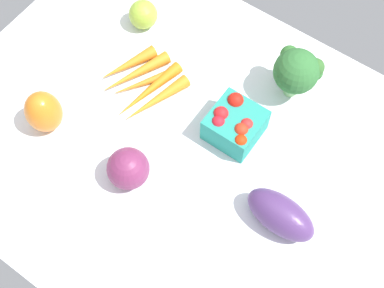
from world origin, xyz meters
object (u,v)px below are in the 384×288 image
Objects in this scene: red_onion_center at (128,169)px; broccoli_head at (297,71)px; bell_pepper_orange at (44,112)px; eggplant at (280,215)px; heirloom_tomato_green at (143,14)px; berry_basket at (235,124)px; carrot_bunch at (142,83)px.

broccoli_head reaches higher than red_onion_center.
bell_pepper_orange is at bearing 44.27° from broccoli_head.
eggplant reaches higher than heirloom_tomato_green.
eggplant is 29.22cm from broccoli_head.
berry_basket is 0.81× the size of broccoli_head.
bell_pepper_orange is at bearing 0.78° from red_onion_center.
heirloom_tomato_green is (0.01, -31.67, -1.81)cm from bell_pepper_orange.
red_onion_center reaches higher than eggplant.
red_onion_center is at bearing 60.58° from berry_basket.
carrot_bunch is at bearing 169.78° from eggplant.
berry_basket is at bearing -119.42° from red_onion_center.
heirloom_tomato_green is (20.73, -31.39, -0.84)cm from red_onion_center.
red_onion_center is 37.62cm from heirloom_tomato_green.
red_onion_center is at bearing -179.22° from bell_pepper_orange.
red_onion_center reaches higher than berry_basket.
red_onion_center is (27.92, 8.89, 0.61)cm from eggplant.
berry_basket is 0.54× the size of carrot_bunch.
broccoli_head is (-26.37, -17.13, 6.11)cm from carrot_bunch.
red_onion_center is at bearing 66.10° from broccoli_head.
bell_pepper_orange reaches higher than heirloom_tomato_green.
heirloom_tomato_green reaches higher than carrot_bunch.
eggplant is at bearing 166.88° from carrot_bunch.
bell_pepper_orange reaches higher than red_onion_center.
eggplant is 39.85cm from carrot_bunch.
red_onion_center reaches higher than carrot_bunch.
berry_basket is 16.49cm from broccoli_head.
bell_pepper_orange is at bearing -166.42° from eggplant.
bell_pepper_orange reaches higher than carrot_bunch.
red_onion_center is 0.81× the size of bell_pepper_orange.
berry_basket is 0.99× the size of bell_pepper_orange.
red_onion_center is 38.49cm from broccoli_head.
carrot_bunch is (21.91, 1.70, -2.39)cm from berry_basket.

